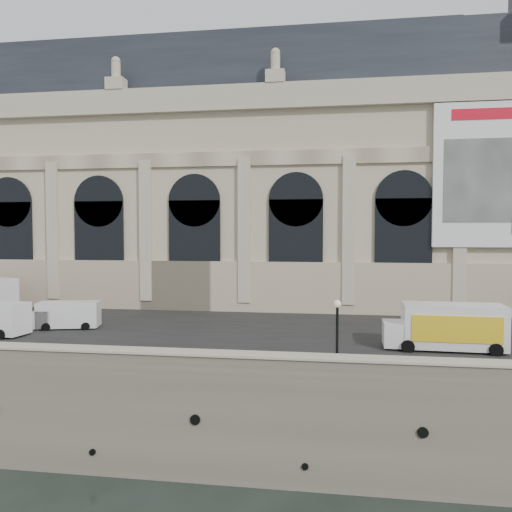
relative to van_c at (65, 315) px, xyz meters
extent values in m
plane|color=black|center=(12.00, -11.40, -7.13)|extent=(260.00, 260.00, 0.00)
cube|color=gray|center=(12.00, 23.60, -4.13)|extent=(160.00, 70.00, 6.00)
cube|color=#2D2D2D|center=(12.00, 2.60, -1.10)|extent=(160.00, 24.00, 0.06)
cube|color=gray|center=(12.00, -10.80, -0.58)|extent=(160.00, 1.20, 1.10)
cube|color=beige|center=(12.00, -10.80, 0.02)|extent=(160.00, 1.40, 0.12)
cube|color=beige|center=(6.00, 19.60, 9.87)|extent=(68.00, 18.00, 22.00)
cube|color=beige|center=(6.00, 10.45, 1.37)|extent=(68.60, 0.40, 5.00)
cube|color=beige|center=(6.00, 10.30, 19.67)|extent=(69.00, 0.80, 2.40)
cube|color=beige|center=(6.00, 10.45, 13.87)|extent=(68.00, 0.30, 1.40)
cube|color=#292E37|center=(6.00, 19.60, 23.87)|extent=(64.00, 15.00, 6.00)
cube|color=#292E37|center=(6.00, 19.60, 27.37)|extent=(56.00, 10.00, 1.20)
cube|color=black|center=(-12.00, 10.42, 5.37)|extent=(5.20, 0.25, 9.00)
cylinder|color=black|center=(-12.00, 10.42, 9.87)|extent=(5.20, 0.25, 5.20)
cube|color=beige|center=(-7.00, 10.35, 6.87)|extent=(1.20, 0.50, 14.00)
cube|color=black|center=(-2.00, 10.42, 5.37)|extent=(5.20, 0.25, 9.00)
cylinder|color=black|center=(-2.00, 10.42, 9.87)|extent=(5.20, 0.25, 5.20)
cube|color=beige|center=(3.00, 10.35, 6.87)|extent=(1.20, 0.50, 14.00)
cube|color=black|center=(8.00, 10.42, 5.37)|extent=(5.20, 0.25, 9.00)
cylinder|color=black|center=(8.00, 10.42, 9.87)|extent=(5.20, 0.25, 5.20)
cube|color=beige|center=(13.00, 10.35, 6.87)|extent=(1.20, 0.50, 14.00)
cube|color=black|center=(18.00, 10.42, 5.37)|extent=(5.20, 0.25, 9.00)
cylinder|color=black|center=(18.00, 10.42, 9.87)|extent=(5.20, 0.25, 5.20)
cube|color=beige|center=(23.00, 10.35, 6.87)|extent=(1.20, 0.50, 14.00)
cube|color=black|center=(28.00, 10.42, 5.37)|extent=(5.20, 0.25, 9.00)
cylinder|color=black|center=(28.00, 10.42, 9.87)|extent=(5.20, 0.25, 5.20)
cube|color=beige|center=(33.00, 10.35, 6.87)|extent=(1.20, 0.50, 14.00)
cube|color=white|center=(35.00, 10.15, 11.87)|extent=(9.00, 0.35, 13.00)
cube|color=red|center=(35.00, 9.95, 17.27)|extent=(6.00, 0.06, 1.00)
cube|color=gray|center=(34.50, 9.95, 11.37)|extent=(6.20, 0.06, 7.50)
cylinder|color=black|center=(-9.53, 6.68, -0.64)|extent=(1.02, 0.59, 0.98)
cylinder|color=black|center=(-2.45, -4.59, -0.74)|extent=(0.80, 0.33, 0.78)
cylinder|color=black|center=(-2.23, -2.45, -0.74)|extent=(0.80, 0.33, 0.78)
cube|color=silver|center=(0.30, 0.07, 0.06)|extent=(5.07, 2.94, 2.03)
cube|color=silver|center=(-1.55, -0.38, -0.24)|extent=(1.74, 2.12, 1.41)
cube|color=black|center=(-2.03, -0.50, 0.24)|extent=(0.44, 1.56, 0.71)
cylinder|color=black|center=(-0.96, -1.19, -0.79)|extent=(0.70, 0.37, 0.67)
cylinder|color=black|center=(-1.40, 0.61, -0.79)|extent=(0.70, 0.37, 0.67)
cylinder|color=black|center=(2.01, -0.46, -0.79)|extent=(0.70, 0.37, 0.67)
cylinder|color=black|center=(1.56, 1.34, -0.79)|extent=(0.70, 0.37, 0.67)
cube|color=white|center=(29.32, -3.21, 0.53)|extent=(6.50, 2.69, 2.88)
cube|color=yellow|center=(29.28, -4.47, 0.53)|extent=(5.55, 0.27, 1.71)
cube|color=red|center=(29.28, -4.47, 0.53)|extent=(3.20, 0.16, 0.64)
cube|color=white|center=(25.69, -3.08, -0.11)|extent=(1.80, 2.41, 1.60)
cylinder|color=black|center=(26.29, -4.33, -0.70)|extent=(0.87, 0.33, 0.85)
cylinder|color=black|center=(26.38, -1.88, -0.70)|extent=(0.87, 0.33, 0.85)
cylinder|color=black|center=(31.63, -4.53, -0.70)|extent=(0.87, 0.33, 0.85)
cylinder|color=black|center=(31.72, -2.07, -0.70)|extent=(0.87, 0.33, 0.85)
cylinder|color=black|center=(21.65, -9.72, -0.94)|extent=(0.42, 0.42, 0.38)
cylinder|color=black|center=(21.65, -9.72, 0.77)|extent=(0.15, 0.15, 3.80)
sphere|color=beige|center=(21.65, -9.72, 2.76)|extent=(0.42, 0.42, 0.42)
camera|label=1|loc=(21.18, -37.45, 6.70)|focal=35.00mm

